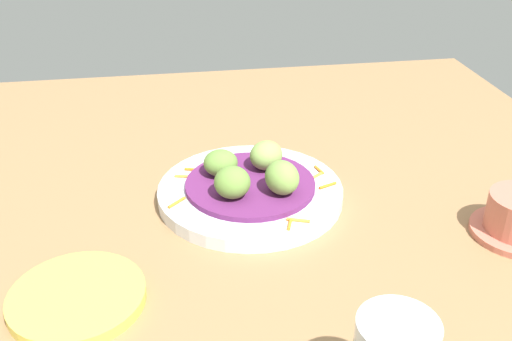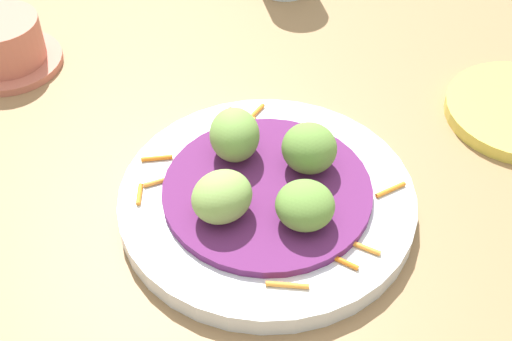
{
  "view_description": "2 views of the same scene",
  "coord_description": "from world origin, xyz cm",
  "px_view_note": "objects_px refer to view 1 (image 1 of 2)",
  "views": [
    {
      "loc": [
        -9.06,
        -63.57,
        43.8
      ],
      "look_at": [
        1.54,
        2.33,
        6.78
      ],
      "focal_mm": 41.26,
      "sensor_mm": 36.0,
      "label": 1
    },
    {
      "loc": [
        -7.74,
        42.2,
        46.33
      ],
      "look_at": [
        2.19,
        1.92,
        4.95
      ],
      "focal_mm": 49.42,
      "sensor_mm": 36.0,
      "label": 2
    }
  ],
  "objects_px": {
    "main_plate": "(250,193)",
    "guac_scoop_center": "(233,184)",
    "guac_scoop_left": "(221,163)",
    "guac_scoop_right": "(281,176)",
    "guac_scoop_back": "(266,155)",
    "side_plate_small": "(77,298)"
  },
  "relations": [
    {
      "from": "main_plate",
      "to": "guac_scoop_center",
      "type": "xyz_separation_m",
      "value": [
        -0.03,
        -0.04,
        0.04
      ]
    },
    {
      "from": "main_plate",
      "to": "guac_scoop_left",
      "type": "relative_size",
      "value": 5.34
    },
    {
      "from": "guac_scoop_center",
      "to": "guac_scoop_right",
      "type": "xyz_separation_m",
      "value": [
        0.06,
        0.01,
        0.0
      ]
    },
    {
      "from": "main_plate",
      "to": "guac_scoop_center",
      "type": "relative_size",
      "value": 5.35
    },
    {
      "from": "guac_scoop_right",
      "to": "guac_scoop_back",
      "type": "height_order",
      "value": "guac_scoop_right"
    },
    {
      "from": "guac_scoop_left",
      "to": "side_plate_small",
      "type": "height_order",
      "value": "guac_scoop_left"
    },
    {
      "from": "guac_scoop_center",
      "to": "guac_scoop_back",
      "type": "xyz_separation_m",
      "value": [
        0.06,
        0.07,
        -0.0
      ]
    },
    {
      "from": "guac_scoop_left",
      "to": "side_plate_small",
      "type": "xyz_separation_m",
      "value": [
        -0.17,
        -0.2,
        -0.04
      ]
    },
    {
      "from": "side_plate_small",
      "to": "guac_scoop_center",
      "type": "bearing_deg",
      "value": 37.49
    },
    {
      "from": "guac_scoop_right",
      "to": "guac_scoop_back",
      "type": "relative_size",
      "value": 0.99
    },
    {
      "from": "guac_scoop_center",
      "to": "side_plate_small",
      "type": "xyz_separation_m",
      "value": [
        -0.18,
        -0.14,
        -0.04
      ]
    },
    {
      "from": "main_plate",
      "to": "side_plate_small",
      "type": "xyz_separation_m",
      "value": [
        -0.21,
        -0.17,
        -0.0
      ]
    },
    {
      "from": "main_plate",
      "to": "guac_scoop_back",
      "type": "relative_size",
      "value": 4.98
    },
    {
      "from": "guac_scoop_right",
      "to": "side_plate_small",
      "type": "distance_m",
      "value": 0.29
    },
    {
      "from": "main_plate",
      "to": "guac_scoop_center",
      "type": "bearing_deg",
      "value": -127.55
    },
    {
      "from": "main_plate",
      "to": "side_plate_small",
      "type": "height_order",
      "value": "main_plate"
    },
    {
      "from": "guac_scoop_center",
      "to": "guac_scoop_back",
      "type": "bearing_deg",
      "value": 52.45
    },
    {
      "from": "guac_scoop_back",
      "to": "guac_scoop_center",
      "type": "bearing_deg",
      "value": -127.55
    },
    {
      "from": "guac_scoop_center",
      "to": "main_plate",
      "type": "bearing_deg",
      "value": 52.45
    },
    {
      "from": "main_plate",
      "to": "guac_scoop_left",
      "type": "bearing_deg",
      "value": 142.45
    },
    {
      "from": "main_plate",
      "to": "guac_scoop_back",
      "type": "height_order",
      "value": "guac_scoop_back"
    },
    {
      "from": "side_plate_small",
      "to": "guac_scoop_right",
      "type": "bearing_deg",
      "value": 31.02
    }
  ]
}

